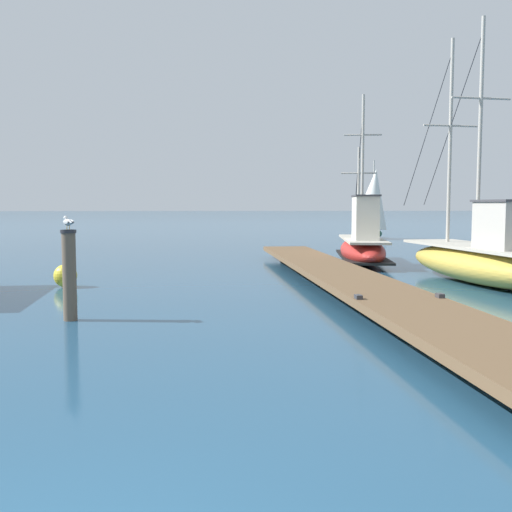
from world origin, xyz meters
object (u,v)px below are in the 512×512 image
(fishing_boat_2, at_px, (363,244))
(mooring_buoy, at_px, (65,276))
(fishing_boat_0, at_px, (486,258))
(mooring_piling, at_px, (69,273))
(perched_seagull, at_px, (68,222))
(distant_sailboat, at_px, (373,203))

(fishing_boat_2, bearing_deg, mooring_buoy, -148.85)
(fishing_boat_0, xyz_separation_m, mooring_piling, (-10.32, -4.62, 0.18))
(perched_seagull, bearing_deg, mooring_piling, 124.64)
(mooring_piling, height_order, mooring_buoy, mooring_piling)
(fishing_boat_2, bearing_deg, mooring_piling, -128.12)
(fishing_boat_2, xyz_separation_m, mooring_buoy, (-9.52, -5.76, -0.44))
(fishing_boat_0, bearing_deg, mooring_buoy, 179.24)
(mooring_piling, bearing_deg, distant_sailboat, 64.30)
(perched_seagull, relative_size, mooring_buoy, 0.49)
(distant_sailboat, bearing_deg, fishing_boat_0, -96.50)
(distant_sailboat, bearing_deg, mooring_buoy, -122.78)
(fishing_boat_2, xyz_separation_m, mooring_piling, (-8.27, -10.53, 0.16))
(fishing_boat_0, relative_size, distant_sailboat, 1.82)
(fishing_boat_0, height_order, distant_sailboat, fishing_boat_0)
(fishing_boat_0, height_order, mooring_buoy, fishing_boat_0)
(perched_seagull, bearing_deg, mooring_buoy, 104.76)
(mooring_buoy, bearing_deg, fishing_boat_0, -0.76)
(fishing_boat_0, relative_size, mooring_buoy, 13.25)
(mooring_piling, relative_size, mooring_buoy, 2.52)
(fishing_boat_2, relative_size, distant_sailboat, 1.33)
(fishing_boat_0, xyz_separation_m, perched_seagull, (-10.31, -4.63, 1.16))
(mooring_piling, bearing_deg, fishing_boat_0, 24.14)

